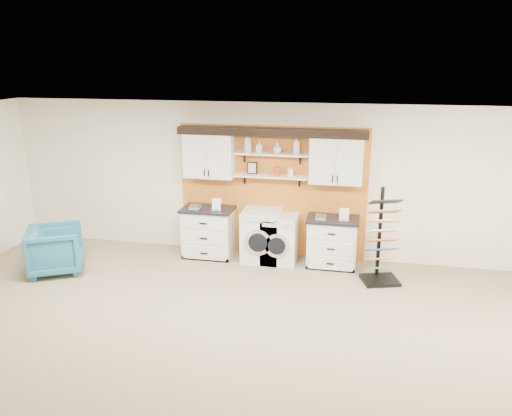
% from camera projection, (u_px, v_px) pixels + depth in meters
% --- Properties ---
extents(floor, '(10.00, 10.00, 0.00)m').
position_uv_depth(floor, '(212.00, 381.00, 5.69)').
color(floor, gray).
rests_on(floor, ground).
extents(ceiling, '(10.00, 10.00, 0.00)m').
position_uv_depth(ceiling, '(204.00, 136.00, 4.89)').
color(ceiling, white).
rests_on(ceiling, wall_back).
extents(wall_back, '(10.00, 0.00, 10.00)m').
position_uv_depth(wall_back, '(273.00, 181.00, 9.04)').
color(wall_back, white).
rests_on(wall_back, floor).
extents(accent_panel, '(3.40, 0.07, 2.40)m').
position_uv_depth(accent_panel, '(272.00, 192.00, 9.06)').
color(accent_panel, '#C36A21').
rests_on(accent_panel, wall_back).
extents(upper_cabinet_left, '(0.90, 0.35, 0.84)m').
position_uv_depth(upper_cabinet_left, '(209.00, 154.00, 8.93)').
color(upper_cabinet_left, white).
rests_on(upper_cabinet_left, wall_back).
extents(upper_cabinet_right, '(0.90, 0.35, 0.84)m').
position_uv_depth(upper_cabinet_right, '(336.00, 159.00, 8.49)').
color(upper_cabinet_right, white).
rests_on(upper_cabinet_right, wall_back).
extents(shelf_lower, '(1.32, 0.28, 0.03)m').
position_uv_depth(shelf_lower, '(271.00, 176.00, 8.81)').
color(shelf_lower, white).
rests_on(shelf_lower, wall_back).
extents(shelf_upper, '(1.32, 0.28, 0.03)m').
position_uv_depth(shelf_upper, '(271.00, 154.00, 8.70)').
color(shelf_upper, white).
rests_on(shelf_upper, wall_back).
extents(crown_molding, '(3.30, 0.41, 0.13)m').
position_uv_depth(crown_molding, '(271.00, 131.00, 8.60)').
color(crown_molding, black).
rests_on(crown_molding, wall_back).
extents(picture_frame, '(0.18, 0.02, 0.22)m').
position_uv_depth(picture_frame, '(252.00, 168.00, 8.89)').
color(picture_frame, black).
rests_on(picture_frame, shelf_lower).
extents(canister_red, '(0.11, 0.11, 0.16)m').
position_uv_depth(canister_red, '(277.00, 171.00, 8.77)').
color(canister_red, red).
rests_on(canister_red, shelf_lower).
extents(canister_cream, '(0.10, 0.10, 0.14)m').
position_uv_depth(canister_cream, '(291.00, 172.00, 8.72)').
color(canister_cream, silver).
rests_on(canister_cream, shelf_lower).
extents(base_cabinet_left, '(0.94, 0.66, 0.92)m').
position_uv_depth(base_cabinet_left, '(209.00, 232.00, 9.19)').
color(base_cabinet_left, white).
rests_on(base_cabinet_left, floor).
extents(base_cabinet_right, '(0.90, 0.66, 0.88)m').
position_uv_depth(base_cabinet_right, '(332.00, 242.00, 8.76)').
color(base_cabinet_right, white).
rests_on(base_cabinet_right, floor).
extents(washer, '(0.67, 0.71, 0.94)m').
position_uv_depth(washer, '(262.00, 235.00, 8.99)').
color(washer, white).
rests_on(washer, floor).
extents(dryer, '(0.61, 0.71, 0.86)m').
position_uv_depth(dryer, '(280.00, 239.00, 8.94)').
color(dryer, white).
rests_on(dryer, floor).
extents(sample_rack, '(0.69, 0.62, 1.57)m').
position_uv_depth(sample_rack, '(381.00, 252.00, 8.09)').
color(sample_rack, black).
rests_on(sample_rack, floor).
extents(armchair, '(1.16, 1.15, 0.79)m').
position_uv_depth(armchair, '(56.00, 250.00, 8.52)').
color(armchair, '#1F637F').
rests_on(armchair, floor).
extents(soap_bottle_a, '(0.18, 0.18, 0.34)m').
position_uv_depth(soap_bottle_a, '(248.00, 143.00, 8.73)').
color(soap_bottle_a, silver).
rests_on(soap_bottle_a, shelf_upper).
extents(soap_bottle_b, '(0.11, 0.11, 0.21)m').
position_uv_depth(soap_bottle_b, '(259.00, 147.00, 8.70)').
color(soap_bottle_b, silver).
rests_on(soap_bottle_b, shelf_upper).
extents(soap_bottle_c, '(0.16, 0.16, 0.19)m').
position_uv_depth(soap_bottle_c, '(277.00, 148.00, 8.65)').
color(soap_bottle_c, silver).
rests_on(soap_bottle_c, shelf_upper).
extents(soap_bottle_d, '(0.12, 0.12, 0.31)m').
position_uv_depth(soap_bottle_d, '(297.00, 145.00, 8.56)').
color(soap_bottle_d, silver).
rests_on(soap_bottle_d, shelf_upper).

